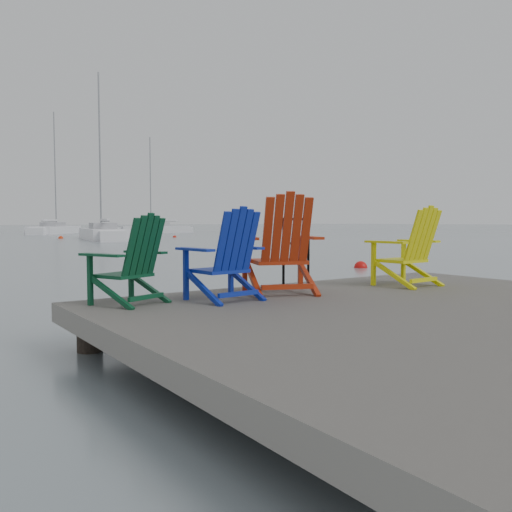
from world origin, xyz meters
TOP-DOWN VIEW (x-y plane):
  - ground at (0.00, 0.00)m, footprint 400.00×400.00m
  - dock at (0.00, 0.00)m, footprint 6.00×5.00m
  - handrail at (0.25, 2.45)m, footprint 0.48×0.04m
  - chair_green at (-2.34, 1.93)m, footprint 0.88×0.84m
  - chair_blue at (-1.41, 1.59)m, footprint 0.82×0.77m
  - chair_red at (-0.60, 1.68)m, footprint 1.10×1.05m
  - chair_yellow at (1.25, 1.33)m, footprint 0.84×0.78m
  - sailboat_near at (8.87, 35.55)m, footprint 4.06×9.35m
  - sailboat_mid at (10.94, 56.77)m, footprint 7.58×9.52m
  - sailboat_far at (21.11, 53.66)m, footprint 8.01×2.32m
  - buoy_a at (7.00, 7.80)m, footprint 0.39×0.39m
  - buoy_c at (15.78, 37.75)m, footprint 0.33×0.33m
  - buoy_d at (7.10, 40.00)m, footprint 0.38×0.38m

SIDE VIEW (x-z plane):
  - ground at x=0.00m, z-range 0.00..0.00m
  - buoy_a at x=7.00m, z-range -0.19..0.19m
  - buoy_c at x=15.78m, z-range -0.16..0.16m
  - buoy_d at x=7.10m, z-range -0.19..0.19m
  - dock at x=0.00m, z-range -0.35..1.05m
  - sailboat_mid at x=10.94m, z-range -6.30..7.01m
  - sailboat_near at x=8.87m, z-range -5.86..6.57m
  - sailboat_far at x=21.11m, z-range -5.16..5.87m
  - chair_green at x=-2.34m, z-range 0.50..1.41m
  - chair_blue at x=-1.41m, z-range 0.50..1.47m
  - chair_yellow at x=1.25m, z-range 0.50..1.52m
  - handrail at x=0.25m, z-range 0.59..1.49m
  - chair_red at x=-0.60m, z-range 0.50..1.65m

